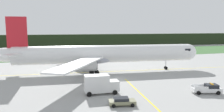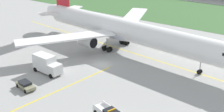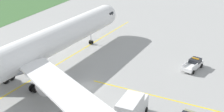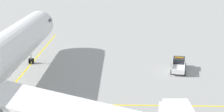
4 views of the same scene
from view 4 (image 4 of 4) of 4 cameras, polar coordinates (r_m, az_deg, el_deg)
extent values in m
cube|color=yellow|center=(39.31, 13.10, -8.60)|extent=(3.00, 25.51, 0.01)
ellipsoid|color=white|center=(59.87, -12.73, 5.48)|extent=(5.90, 5.46, 4.92)
cube|color=black|center=(58.58, -13.06, 6.07)|extent=(2.28, 4.83, 0.70)
cylinder|color=black|center=(31.79, -11.26, -8.36)|extent=(0.36, 2.30, 2.30)
cylinder|color=gray|center=(54.18, -14.22, 0.51)|extent=(0.20, 0.20, 2.70)
cylinder|color=black|center=(54.64, -14.38, -0.84)|extent=(0.92, 0.31, 0.90)
cylinder|color=black|center=(54.50, -13.85, -0.85)|extent=(0.92, 0.31, 0.90)
cube|color=white|center=(50.49, 11.71, -1.80)|extent=(5.73, 3.45, 0.70)
cube|color=black|center=(51.20, 11.79, -0.71)|extent=(2.59, 2.33, 0.70)
cube|color=white|center=(49.09, 10.65, -1.57)|extent=(2.50, 0.88, 0.45)
cube|color=white|center=(49.07, 12.76, -1.71)|extent=(2.50, 0.88, 0.45)
cube|color=orange|center=(51.07, 11.82, -0.25)|extent=(0.59, 1.34, 0.16)
cylinder|color=black|center=(52.36, 10.68, -1.46)|extent=(0.80, 0.46, 0.76)
cylinder|color=black|center=(52.34, 12.82, -1.60)|extent=(0.80, 0.46, 0.76)
cylinder|color=black|center=(48.88, 10.48, -2.79)|extent=(0.80, 0.46, 0.76)
cylinder|color=black|center=(48.86, 12.76, -2.94)|extent=(0.80, 0.46, 0.76)
camera|label=1|loc=(48.81, 64.26, 2.17)|focal=33.41mm
camera|label=2|loc=(82.36, 30.23, 21.02)|focal=47.77mm
camera|label=3|loc=(19.20, 105.60, 14.99)|focal=46.34mm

